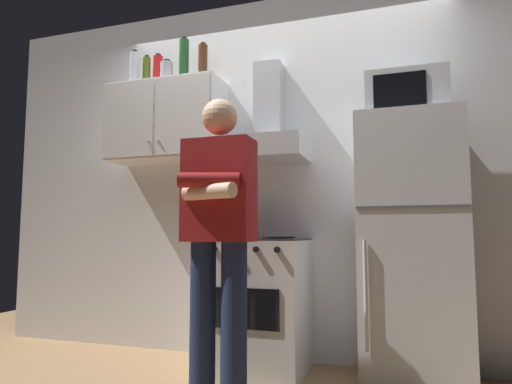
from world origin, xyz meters
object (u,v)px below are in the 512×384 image
object	(u,v)px
upper_cabinet	(166,122)
range_hood	(265,134)
bottle_rum_dark	(203,63)
bottle_wine_green	(184,61)
microwave	(406,98)
bottle_vodka_clear	(134,70)
person_standing	(218,232)
bottle_soda_red	(158,71)
stove_oven	(260,304)
refrigerator	(411,249)
bottle_olive_oil	(147,72)
bottle_canister_steel	(167,72)

from	to	relation	value
upper_cabinet	range_hood	xyz separation A→B (m)	(0.80, 0.00, -0.15)
bottle_rum_dark	bottle_wine_green	distance (m)	0.15
microwave	upper_cabinet	bearing A→B (deg)	176.52
bottle_vodka_clear	bottle_wine_green	bearing A→B (deg)	3.05
person_standing	bottle_rum_dark	bearing A→B (deg)	121.03
bottle_soda_red	stove_oven	bearing A→B (deg)	-9.53
stove_oven	refrigerator	size ratio (longest dim) A/B	0.55
bottle_rum_dark	upper_cabinet	bearing A→B (deg)	-174.70
bottle_rum_dark	bottle_olive_oil	world-z (taller)	bottle_rum_dark
bottle_rum_dark	bottle_soda_red	size ratio (longest dim) A/B	1.15
upper_cabinet	range_hood	distance (m)	0.81
stove_oven	range_hood	distance (m)	1.17
bottle_soda_red	bottle_olive_oil	world-z (taller)	bottle_soda_red
range_hood	bottle_vodka_clear	world-z (taller)	bottle_vodka_clear
range_hood	bottle_olive_oil	size ratio (longest dim) A/B	2.93
bottle_rum_dark	bottle_soda_red	distance (m)	0.39
microwave	bottle_soda_red	world-z (taller)	bottle_soda_red
refrigerator	bottle_rum_dark	size ratio (longest dim) A/B	5.25
range_hood	refrigerator	xyz separation A→B (m)	(0.95, -0.13, -0.80)
refrigerator	bottle_soda_red	xyz separation A→B (m)	(-1.84, 0.15, 1.38)
stove_oven	microwave	size ratio (longest dim) A/B	1.82
bottle_wine_green	bottle_olive_oil	size ratio (longest dim) A/B	1.40
stove_oven	range_hood	bearing A→B (deg)	90.00
bottle_soda_red	range_hood	bearing A→B (deg)	-1.51
bottle_rum_dark	bottle_canister_steel	world-z (taller)	bottle_rum_dark
stove_oven	bottle_rum_dark	world-z (taller)	bottle_rum_dark
refrigerator	microwave	bearing A→B (deg)	90.90
microwave	person_standing	distance (m)	1.45
range_hood	bottle_olive_oil	world-z (taller)	bottle_olive_oil
bottle_rum_dark	bottle_canister_steel	distance (m)	0.29
stove_oven	bottle_soda_red	bearing A→B (deg)	170.47
bottle_canister_steel	bottle_olive_oil	world-z (taller)	bottle_olive_oil
range_hood	bottle_vodka_clear	size ratio (longest dim) A/B	2.49
upper_cabinet	range_hood	world-z (taller)	range_hood
range_hood	bottle_canister_steel	distance (m)	0.95
upper_cabinet	refrigerator	distance (m)	2.00
upper_cabinet	bottle_olive_oil	world-z (taller)	bottle_olive_oil
bottle_soda_red	bottle_wine_green	bearing A→B (deg)	-4.84
bottle_rum_dark	bottle_vodka_clear	distance (m)	0.58
microwave	bottle_rum_dark	xyz separation A→B (m)	(-1.46, 0.13, 0.46)
stove_oven	bottle_vodka_clear	bearing A→B (deg)	174.34
refrigerator	bottle_vodka_clear	world-z (taller)	bottle_vodka_clear
microwave	bottle_rum_dark	bearing A→B (deg)	174.76
bottle_canister_steel	bottle_vodka_clear	distance (m)	0.30
bottle_canister_steel	stove_oven	bearing A→B (deg)	-7.07
upper_cabinet	bottle_vodka_clear	bearing A→B (deg)	-176.33
bottle_olive_oil	bottle_rum_dark	bearing A→B (deg)	2.62
bottle_wine_green	bottle_rum_dark	bearing A→B (deg)	8.60
refrigerator	bottle_rum_dark	world-z (taller)	bottle_rum_dark
bottle_canister_steel	bottle_olive_oil	xyz separation A→B (m)	(-0.20, 0.03, 0.04)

